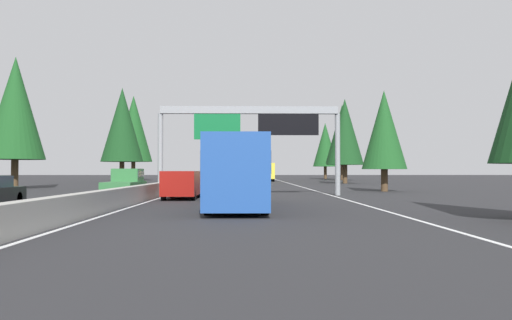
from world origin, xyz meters
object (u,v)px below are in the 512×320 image
at_px(conifer_right_far, 342,134).
at_px(conifer_right_distant, 325,145).
at_px(sedan_near_center, 230,175).
at_px(pickup_far_right, 246,176).
at_px(bus_mid_right, 238,171).
at_px(sedan_near_right, 196,184).
at_px(conifer_left_mid, 122,125).
at_px(sedan_far_left, 246,175).
at_px(box_truck_far_center, 266,171).
at_px(sign_gantry_overhead, 252,125).
at_px(oncoming_near, 126,182).
at_px(conifer_left_far, 133,129).
at_px(conifer_right_near, 384,130).
at_px(bus_mid_center, 216,171).
at_px(conifer_right_mid, 345,132).
at_px(conifer_left_near, 15,108).
at_px(minivan_mid_left, 182,183).

distance_m(conifer_right_far, conifer_right_distant, 17.75).
relative_size(sedan_near_center, conifer_right_distant, 0.36).
height_order(pickup_far_right, sedan_near_center, pickup_far_right).
xyz_separation_m(bus_mid_right, sedan_near_right, (16.91, 3.59, -1.03)).
xyz_separation_m(sedan_near_center, conifer_left_mid, (-52.30, 14.02, 7.74)).
bearing_deg(sedan_far_left, box_truck_far_center, -175.19).
xyz_separation_m(sign_gantry_overhead, oncoming_near, (0.40, 8.80, -4.01)).
distance_m(sedan_near_center, conifer_left_far, 38.09).
relative_size(conifer_right_near, conifer_right_distant, 0.69).
bearing_deg(bus_mid_center, conifer_left_mid, 72.68).
distance_m(bus_mid_center, conifer_left_far, 29.63).
distance_m(sedan_near_center, conifer_left_mid, 54.70).
bearing_deg(sedan_near_center, bus_mid_right, -177.98).
xyz_separation_m(sedan_far_left, bus_mid_center, (-54.10, 3.94, 1.03)).
xyz_separation_m(sedan_far_left, conifer_left_mid, (-49.73, 17.94, 7.74)).
xyz_separation_m(oncoming_near, conifer_right_distant, (77.23, -25.65, 6.49)).
xyz_separation_m(pickup_far_right, conifer_left_far, (12.89, 20.42, 8.49)).
xyz_separation_m(sign_gantry_overhead, sedan_near_right, (4.80, 4.35, -4.24)).
relative_size(bus_mid_right, oncoming_near, 2.05).
bearing_deg(conifer_right_mid, conifer_left_far, 54.02).
xyz_separation_m(sedan_near_right, conifer_right_near, (2.17, -15.44, 4.43)).
height_order(sedan_near_right, bus_mid_center, bus_mid_center).
relative_size(pickup_far_right, conifer_left_near, 0.44).
height_order(pickup_far_right, sedan_near_right, pickup_far_right).
distance_m(bus_mid_center, conifer_right_mid, 18.36).
height_order(sign_gantry_overhead, conifer_left_mid, conifer_left_mid).
relative_size(pickup_far_right, conifer_right_near, 0.66).
bearing_deg(conifer_right_near, conifer_right_distant, -4.66).
relative_size(pickup_far_right, conifer_left_far, 0.36).
xyz_separation_m(sign_gantry_overhead, conifer_left_far, (59.41, 20.91, 4.48)).
xyz_separation_m(bus_mid_center, conifer_right_distant, (41.65, -21.33, 5.69)).
height_order(sedan_near_right, conifer_right_near, conifer_right_near).
distance_m(sedan_near_center, conifer_right_distant, 26.92).
bearing_deg(conifer_right_near, sedan_far_left, 7.96).
height_order(oncoming_near, conifer_left_far, conifer_left_far).
height_order(conifer_right_near, conifer_left_far, conifer_left_far).
height_order(sedan_near_center, sedan_far_left, same).
xyz_separation_m(sedan_near_right, oncoming_near, (-4.40, 4.44, 0.23)).
height_order(sign_gantry_overhead, bus_mid_center, sign_gantry_overhead).
distance_m(bus_mid_center, conifer_right_far, 33.09).
xyz_separation_m(oncoming_near, conifer_left_mid, (39.94, 9.68, 7.51)).
bearing_deg(bus_mid_center, pickup_far_right, -20.72).
bearing_deg(bus_mid_center, sedan_near_center, -0.02).
height_order(conifer_right_far, conifer_left_far, conifer_left_far).
bearing_deg(conifer_left_far, sign_gantry_overhead, -160.61).
bearing_deg(conifer_left_near, sedan_far_left, -16.34).
relative_size(sedan_near_right, conifer_right_near, 0.52).
height_order(sedan_near_center, conifer_right_far, conifer_right_far).
bearing_deg(minivan_mid_left, sedan_near_right, 0.43).
relative_size(sign_gantry_overhead, bus_mid_right, 1.10).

